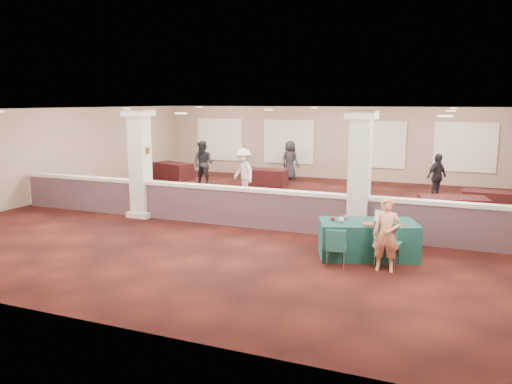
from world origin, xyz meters
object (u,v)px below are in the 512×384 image
at_px(attendee_a, 203,164).
at_px(attendee_d, 290,160).
at_px(near_table, 368,239).
at_px(far_table_back_right, 489,201).
at_px(conf_chair_side, 336,245).
at_px(woman, 386,235).
at_px(conf_chair_main, 387,240).
at_px(attendee_b, 243,172).
at_px(far_table_front_center, 226,199).
at_px(attendee_c, 437,177).
at_px(far_table_back_center, 266,178).
at_px(far_table_front_left, 139,191).
at_px(far_table_front_right, 453,210).
at_px(far_table_back_left, 173,171).

xyz_separation_m(attendee_a, attendee_d, (2.72, 3.00, -0.07)).
height_order(near_table, far_table_back_right, near_table).
distance_m(conf_chair_side, attendee_d, 11.95).
distance_m(woman, attendee_d, 12.16).
bearing_deg(near_table, conf_chair_main, -70.26).
bearing_deg(near_table, woman, -77.45).
bearing_deg(conf_chair_main, attendee_a, 144.65).
distance_m(conf_chair_main, attendee_b, 8.72).
bearing_deg(far_table_front_center, conf_chair_main, -35.17).
distance_m(conf_chair_main, attendee_c, 8.18).
relative_size(conf_chair_side, far_table_back_right, 0.53).
xyz_separation_m(near_table, far_table_back_center, (-5.50, 8.05, -0.06)).
relative_size(far_table_back_center, attendee_a, 0.92).
xyz_separation_m(far_table_front_left, far_table_front_right, (10.20, 0.68, 0.03)).
bearing_deg(conf_chair_side, attendee_d, 101.91).
xyz_separation_m(conf_chair_main, attendee_d, (-5.60, 10.59, 0.27)).
height_order(conf_chair_side, attendee_a, attendee_a).
distance_m(far_table_back_center, attendee_a, 2.62).
xyz_separation_m(conf_chair_main, far_table_back_center, (-5.99, 8.64, -0.24)).
xyz_separation_m(woman, far_table_back_left, (-10.50, 9.02, -0.40)).
bearing_deg(far_table_back_right, far_table_front_center, -159.59).
relative_size(near_table, far_table_back_center, 1.23).
height_order(far_table_front_right, far_table_back_left, far_table_front_right).
bearing_deg(conf_chair_main, near_table, 136.51).
bearing_deg(attendee_a, attendee_c, 3.22).
distance_m(far_table_front_left, attendee_d, 7.37).
distance_m(woman, attendee_c, 8.37).
distance_m(attendee_b, attendee_d, 4.28).
height_order(far_table_front_left, far_table_back_right, far_table_front_left).
bearing_deg(conf_chair_main, attendee_d, 124.92).
relative_size(woman, attendee_c, 0.93).
height_order(woman, far_table_back_center, woman).
xyz_separation_m(conf_chair_main, far_table_front_left, (-8.98, 4.07, -0.24)).
xyz_separation_m(attendee_b, attendee_c, (6.61, 1.82, -0.06)).
height_order(woman, far_table_back_right, woman).
bearing_deg(attendee_d, far_table_front_center, 109.56).
distance_m(far_table_front_right, attendee_c, 3.49).
xyz_separation_m(far_table_front_right, attendee_a, (-9.54, 2.85, 0.55)).
bearing_deg(attendee_d, attendee_a, 66.77).
distance_m(far_table_back_center, attendee_d, 2.05).
height_order(near_table, attendee_d, attendee_d).
relative_size(near_table, attendee_c, 1.28).
height_order(conf_chair_side, attendee_d, attendee_d).
xyz_separation_m(far_table_front_right, attendee_d, (-6.82, 5.85, 0.49)).
bearing_deg(far_table_front_right, far_table_back_left, 160.80).
height_order(woman, attendee_c, attendee_c).
bearing_deg(attendee_d, far_table_front_left, 81.56).
distance_m(far_table_back_left, attendee_a, 2.56).
distance_m(far_table_front_center, far_table_back_left, 7.00).
height_order(conf_chair_main, attendee_d, attendee_d).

